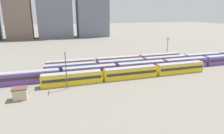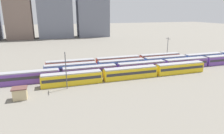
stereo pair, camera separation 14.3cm
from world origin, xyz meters
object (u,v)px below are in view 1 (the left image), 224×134
catenary_pole_1 (167,48)px  signal_hut (20,93)px  train_track_2 (165,61)px  catenary_pole_0 (66,69)px  train_track_1 (142,67)px  train_track_3 (118,61)px  train_track_0 (131,73)px

catenary_pole_1 → signal_hut: catenary_pole_1 is taller
train_track_2 → catenary_pole_0: bearing=-161.6°
train_track_2 → catenary_pole_0: 42.66m
train_track_1 → catenary_pole_0: size_ratio=8.79×
train_track_2 → catenary_pole_0: (-40.29, -13.44, 3.98)m
signal_hut → train_track_1: bearing=16.6°
catenary_pole_0 → signal_hut: catenary_pole_0 is taller
train_track_3 → train_track_0: bearing=-94.3°
catenary_pole_0 → train_track_0: bearing=8.3°
train_track_0 → catenary_pole_0: 21.30m
catenary_pole_1 → signal_hut: bearing=-156.7°
train_track_0 → train_track_3: size_ratio=1.00×
signal_hut → train_track_0: bearing=11.2°
train_track_1 → train_track_2: 14.07m
train_track_3 → signal_hut: 40.21m
train_track_1 → train_track_0: bearing=-141.4°
catenary_pole_0 → catenary_pole_1: 50.89m
train_track_0 → train_track_2: bearing=28.0°
train_track_1 → train_track_3: 11.69m
train_track_1 → catenary_pole_1: size_ratio=9.14×
train_track_1 → signal_hut: train_track_1 is taller
train_track_0 → train_track_3: same height
train_track_1 → train_track_3: same height
train_track_2 → train_track_3: size_ratio=1.68×
train_track_3 → catenary_pole_1: size_ratio=5.45×
catenary_pole_1 → train_track_0: bearing=-144.0°
train_track_3 → signal_hut: size_ratio=15.50×
catenary_pole_1 → catenary_pole_0: bearing=-155.0°
train_track_0 → catenary_pole_1: catenary_pole_1 is taller
train_track_0 → signal_hut: 33.09m
train_track_1 → train_track_2: same height
train_track_1 → train_track_2: size_ratio=1.00×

